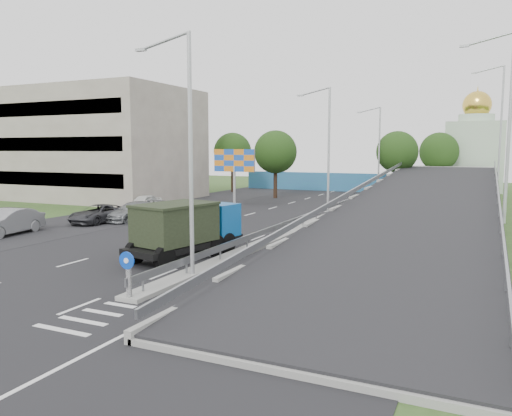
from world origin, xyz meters
The scene contains 23 objects.
ground centered at (0.00, 0.00, 0.00)m, with size 160.00×160.00×0.00m, color #2D4C1E.
road_surface centered at (-3.00, 20.00, 0.00)m, with size 26.00×90.00×0.04m, color black.
parking_strip centered at (-16.00, 20.00, 0.00)m, with size 8.00×90.00×0.05m, color black.
median centered at (0.00, 24.00, 0.10)m, with size 1.00×44.00×0.20m, color gray.
overpass_ramp centered at (7.50, 24.00, 1.75)m, with size 10.00×50.00×3.50m.
median_guardrail centered at (0.00, 24.00, 0.75)m, with size 0.09×44.00×0.71m.
sign_bollard centered at (0.00, 2.17, 1.03)m, with size 0.64×0.23×1.67m.
lamp_post_near centered at (0.11, 6.00, 5.81)m, with size 2.74×0.18×10.08m.
lamp_post_mid centered at (0.11, 26.00, 5.81)m, with size 2.74×0.18×10.08m.
lamp_post_far centered at (0.11, 46.00, 5.81)m, with size 2.74×0.18×10.08m.
beige_building centered at (-30.00, 32.00, 6.00)m, with size 24.00×14.00×12.00m, color gray.
blue_wall centered at (-4.00, 52.00, 1.20)m, with size 30.00×0.50×2.40m, color teal.
church centered at (10.00, 60.00, 5.31)m, with size 7.00×7.00×13.80m.
billboard centered at (-9.00, 28.00, 4.19)m, with size 4.00×0.24×5.50m.
tree_left_mid centered at (-10.00, 40.00, 5.18)m, with size 4.80×4.80×7.60m.
tree_median_far centered at (2.00, 48.00, 5.18)m, with size 4.80×4.80×7.60m.
tree_left_far centered at (-18.00, 45.00, 5.18)m, with size 4.80×4.80×7.60m.
tree_ramp_far centered at (6.00, 55.00, 5.18)m, with size 4.80×4.80×7.60m.
dump_truck centered at (-2.16, 9.43, 1.58)m, with size 3.57×6.81×2.85m.
parked_car_b centered at (-16.32, 10.24, 0.85)m, with size 1.80×5.17×1.70m, color gray.
parked_car_c centered at (-14.74, 16.88, 0.68)m, with size 2.27×4.92×1.37m, color #2E2F33.
parked_car_d centered at (-13.00, 18.89, 0.73)m, with size 2.05×5.04×1.46m, color gray.
parked_car_e centered at (-16.93, 25.24, 0.67)m, with size 1.59×3.94×1.34m, color silver.
Camera 1 is at (11.50, -11.78, 5.50)m, focal length 35.00 mm.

